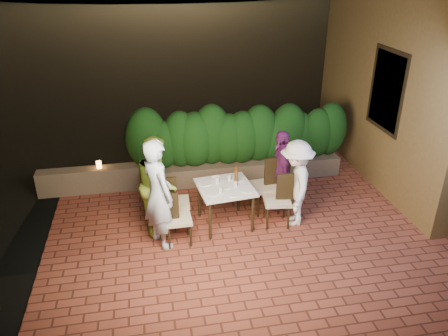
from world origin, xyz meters
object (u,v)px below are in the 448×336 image
object	(u,v)px
bowl	(216,178)
chair_right_front	(277,199)
diner_green	(157,184)
parapet_lamp	(99,165)
diner_blue	(158,194)
diner_purple	(281,170)
chair_left_front	(178,218)
chair_left_back	(176,201)
beer_bottle	(236,174)
chair_right_back	(265,185)
dining_table	(225,205)
diner_white	(296,184)

from	to	relation	value
bowl	chair_right_front	distance (m)	1.12
diner_green	parapet_lamp	world-z (taller)	diner_green
chair_right_front	diner_blue	size ratio (longest dim) A/B	0.53
diner_blue	parapet_lamp	distance (m)	2.34
chair_right_front	diner_purple	world-z (taller)	diner_purple
chair_left_front	chair_left_back	size ratio (longest dim) A/B	0.97
diner_green	beer_bottle	bearing A→B (deg)	-94.04
chair_left_front	diner_blue	bearing A→B (deg)	176.54
chair_left_front	chair_right_front	world-z (taller)	chair_right_front
chair_right_front	chair_left_back	bearing A→B (deg)	-2.21
chair_left_front	chair_right_back	bearing A→B (deg)	22.41
chair_left_back	bowl	bearing A→B (deg)	14.95
dining_table	diner_white	bearing A→B (deg)	-8.40
bowl	diner_white	size ratio (longest dim) A/B	0.11
chair_left_back	diner_green	bearing A→B (deg)	-178.52
diner_purple	chair_left_front	bearing A→B (deg)	-58.59
chair_right_back	bowl	bearing A→B (deg)	-2.30
beer_bottle	chair_right_back	size ratio (longest dim) A/B	0.31
bowl	parapet_lamp	distance (m)	2.54
beer_bottle	diner_blue	world-z (taller)	diner_blue
chair_left_front	chair_left_back	distance (m)	0.51
chair_left_back	diner_purple	xyz separation A→B (m)	(1.95, 0.29, 0.29)
chair_right_front	diner_green	xyz separation A→B (m)	(-2.02, 0.28, 0.36)
dining_table	parapet_lamp	bearing A→B (deg)	142.79
chair_left_front	chair_right_back	distance (m)	1.80
bowl	diner_blue	world-z (taller)	diner_blue
diner_blue	diner_purple	world-z (taller)	diner_blue
diner_purple	diner_green	bearing A→B (deg)	-73.58
chair_right_front	dining_table	bearing A→B (deg)	-2.68
beer_bottle	bowl	xyz separation A→B (m)	(-0.32, 0.19, -0.14)
chair_left_front	diner_blue	xyz separation A→B (m)	(-0.29, 0.01, 0.47)
diner_blue	diner_green	bearing A→B (deg)	-27.45
bowl	chair_left_front	distance (m)	1.05
diner_purple	diner_white	bearing A→B (deg)	16.79
parapet_lamp	diner_purple	bearing A→B (deg)	-20.74
dining_table	chair_left_back	xyz separation A→B (m)	(-0.83, 0.13, 0.10)
chair_right_front	diner_green	distance (m)	2.07
diner_white	chair_left_front	bearing A→B (deg)	-70.66
diner_green	diner_purple	world-z (taller)	diner_green
diner_green	diner_white	bearing A→B (deg)	-99.98
diner_white	diner_green	bearing A→B (deg)	-83.99
bowl	diner_white	bearing A→B (deg)	-19.54
chair_left_back	diner_purple	distance (m)	1.99
chair_right_back	diner_green	size ratio (longest dim) A/B	0.62
beer_bottle	dining_table	bearing A→B (deg)	-155.76
parapet_lamp	dining_table	bearing A→B (deg)	-37.21
chair_right_back	diner_white	bearing A→B (deg)	122.53
chair_left_front	diner_blue	distance (m)	0.55
chair_left_front	diner_purple	xyz separation A→B (m)	(1.96, 0.80, 0.31)
diner_green	dining_table	bearing A→B (deg)	-99.10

